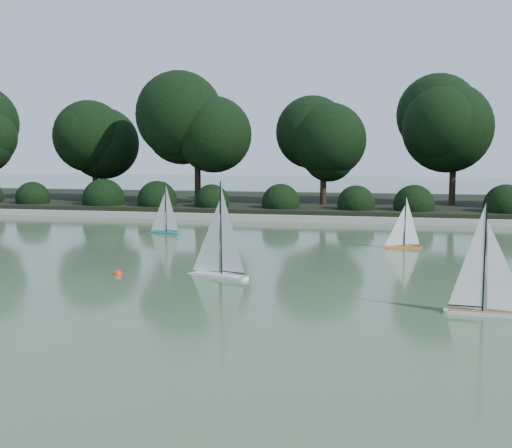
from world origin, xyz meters
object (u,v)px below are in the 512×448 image
(sailboat_white_a, at_px, (214,261))
(sailboat_teal, at_px, (163,225))
(sailboat_orange, at_px, (400,239))
(sailboat_white_b, at_px, (494,297))
(race_buoy, at_px, (118,275))

(sailboat_white_a, bearing_deg, sailboat_teal, 118.62)
(sailboat_white_a, relative_size, sailboat_orange, 1.38)
(sailboat_orange, height_order, sailboat_teal, sailboat_teal)
(sailboat_orange, distance_m, sailboat_teal, 5.75)
(sailboat_orange, bearing_deg, sailboat_white_b, -78.69)
(sailboat_white_b, height_order, sailboat_teal, sailboat_white_b)
(sailboat_orange, xyz_separation_m, race_buoy, (-4.55, -3.82, -0.19))
(sailboat_white_a, height_order, sailboat_teal, sailboat_white_a)
(sailboat_teal, xyz_separation_m, race_buoy, (1.07, -5.05, -0.21))
(sailboat_orange, height_order, race_buoy, sailboat_orange)
(sailboat_orange, bearing_deg, race_buoy, -139.97)
(race_buoy, bearing_deg, sailboat_white_b, -14.83)
(sailboat_white_a, xyz_separation_m, sailboat_orange, (2.96, 3.65, -0.07))
(sailboat_white_b, bearing_deg, sailboat_orange, 101.31)
(sailboat_white_a, bearing_deg, race_buoy, -173.79)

